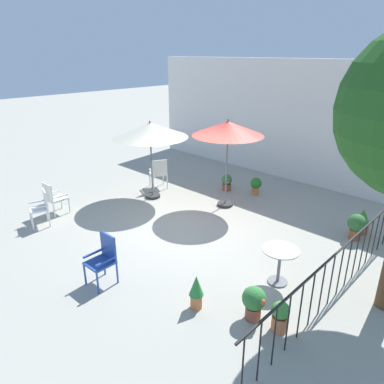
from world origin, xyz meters
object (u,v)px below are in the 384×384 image
at_px(patio_umbrella_0, 150,131).
at_px(potted_plant_1, 196,290).
at_px(cafe_table_0, 280,260).
at_px(patio_chair_2, 159,172).
at_px(potted_plant_0, 362,221).
at_px(patio_chair_1, 41,205).
at_px(potted_plant_3, 256,185).
at_px(patio_umbrella_1, 228,129).
at_px(potted_plant_4, 356,225).
at_px(potted_plant_5, 280,316).
at_px(potted_plant_6, 254,301).
at_px(patio_chair_3, 53,197).
at_px(potted_plant_2, 227,182).
at_px(patio_chair_0, 104,257).

distance_m(patio_umbrella_0, potted_plant_1, 5.39).
relative_size(cafe_table_0, patio_chair_2, 0.75).
bearing_deg(patio_chair_2, patio_umbrella_0, -55.83).
xyz_separation_m(potted_plant_0, potted_plant_1, (-1.00, -4.74, 0.04)).
xyz_separation_m(patio_chair_1, potted_plant_3, (2.67, 5.44, -0.22)).
xyz_separation_m(patio_chair_1, potted_plant_1, (4.94, 0.38, -0.18)).
relative_size(patio_umbrella_1, potted_plant_0, 3.99).
height_order(potted_plant_3, potted_plant_4, potted_plant_4).
relative_size(potted_plant_3, potted_plant_5, 0.99).
bearing_deg(potted_plant_6, patio_chair_3, -176.89).
bearing_deg(potted_plant_4, patio_chair_2, -170.61).
bearing_deg(potted_plant_1, potted_plant_2, 123.50).
bearing_deg(potted_plant_2, patio_umbrella_1, -53.03).
relative_size(cafe_table_0, potted_plant_3, 1.37).
bearing_deg(patio_chair_3, patio_chair_1, -51.79).
bearing_deg(potted_plant_3, patio_umbrella_0, -131.49).
relative_size(patio_chair_0, potted_plant_0, 1.56).
relative_size(patio_chair_3, potted_plant_2, 1.71).
relative_size(patio_chair_1, potted_plant_2, 1.76).
bearing_deg(potted_plant_1, patio_umbrella_1, 122.55).
bearing_deg(cafe_table_0, patio_chair_0, -136.59).
bearing_deg(patio_umbrella_0, potted_plant_0, 20.77).
distance_m(patio_chair_3, potted_plant_0, 7.84).
relative_size(potted_plant_1, potted_plant_4, 1.02).
height_order(potted_plant_0, potted_plant_3, potted_plant_0).
bearing_deg(potted_plant_2, potted_plant_4, -5.41).
xyz_separation_m(patio_umbrella_0, patio_umbrella_1, (1.96, 1.02, 0.16)).
xyz_separation_m(patio_chair_3, potted_plant_2, (2.21, 4.59, -0.23)).
height_order(patio_umbrella_0, potted_plant_0, patio_umbrella_0).
xyz_separation_m(patio_umbrella_0, potted_plant_4, (5.37, 1.60, -1.66)).
relative_size(potted_plant_3, potted_plant_6, 0.88).
bearing_deg(potted_plant_3, potted_plant_1, -65.87).
relative_size(patio_umbrella_0, patio_chair_2, 2.38).
xyz_separation_m(patio_chair_2, potted_plant_3, (2.51, 1.71, -0.25)).
xyz_separation_m(patio_umbrella_0, patio_chair_0, (2.59, -3.36, -1.47)).
distance_m(patio_chair_3, potted_plant_2, 5.10).
bearing_deg(patio_umbrella_0, patio_chair_2, 124.17).
distance_m(potted_plant_2, potted_plant_5, 6.09).
xyz_separation_m(patio_chair_3, potted_plant_3, (3.06, 4.95, -0.20)).
height_order(cafe_table_0, patio_chair_2, patio_chair_2).
bearing_deg(patio_chair_0, potted_plant_6, 22.96).
relative_size(potted_plant_2, potted_plant_5, 0.99).
relative_size(patio_umbrella_0, patio_chair_1, 2.51).
bearing_deg(potted_plant_4, potted_plant_5, -85.75).
relative_size(patio_umbrella_1, patio_chair_2, 2.55).
bearing_deg(patio_chair_3, patio_chair_0, -12.15).
xyz_separation_m(patio_chair_0, potted_plant_6, (2.61, 1.10, -0.20)).
relative_size(potted_plant_0, potted_plant_4, 0.99).
bearing_deg(patio_chair_1, potted_plant_0, 40.78).
bearing_deg(potted_plant_4, patio_umbrella_0, -163.38).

